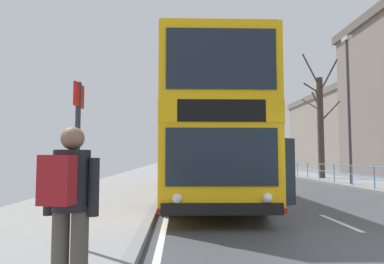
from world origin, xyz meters
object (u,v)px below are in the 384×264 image
Objects in this scene: background_building_00 at (346,131)px; bus_stop_sign_near at (77,144)px; bare_tree_far_00 at (320,123)px; double_decker_bus_main at (205,134)px; pedestrian_with_backpack at (69,200)px; street_lamp_far_side at (349,97)px; bare_tree_far_01 at (267,144)px.

bus_stop_sign_near is at bearing -121.59° from background_building_00.
double_decker_bus_main is at bearing -131.39° from bare_tree_far_00.
street_lamp_far_side reaches higher than pedestrian_with_backpack.
bus_stop_sign_near is 15.69m from street_lamp_far_side.
street_lamp_far_side is at bearing 48.73° from bus_stop_sign_near.
pedestrian_with_backpack is 17.04m from street_lamp_far_side.
street_lamp_far_side is at bearing -95.28° from bare_tree_far_00.
double_decker_bus_main is 4.37× the size of bus_stop_sign_near.
bare_tree_far_01 is 0.30× the size of background_building_00.
street_lamp_far_side reaches higher than double_decker_bus_main.
street_lamp_far_side is 27.54m from background_building_00.
bare_tree_far_01 is at bearing 88.51° from street_lamp_far_side.
double_decker_bus_main reaches higher than bus_stop_sign_near.
background_building_00 is at bearing 60.38° from pedestrian_with_backpack.
double_decker_bus_main is at bearing -148.78° from street_lamp_far_side.
bus_stop_sign_near reaches higher than pedestrian_with_backpack.
bare_tree_far_00 is (10.06, 18.17, 2.54)m from pedestrian_with_backpack.
pedestrian_with_backpack is at bearing -125.30° from street_lamp_far_side.
double_decker_bus_main is 0.63× the size of background_building_00.
pedestrian_with_backpack is at bearing -118.97° from bare_tree_far_00.
bare_tree_far_01 is (0.05, 13.78, -0.88)m from bare_tree_far_00.
street_lamp_far_side reaches higher than bare_tree_far_01.
bare_tree_far_00 reaches higher than bare_tree_far_01.
street_lamp_far_side reaches higher than bus_stop_sign_near.
background_building_00 reaches higher than bare_tree_far_00.
street_lamp_far_side is (9.64, 13.62, 3.42)m from pedestrian_with_backpack.
background_building_00 is (11.73, 20.16, 1.01)m from bare_tree_far_00.
bare_tree_far_01 is (10.12, 31.95, 1.67)m from pedestrian_with_backpack.
pedestrian_with_backpack is 0.09× the size of background_building_00.
background_building_00 reaches higher than pedestrian_with_backpack.
bare_tree_far_01 reaches higher than double_decker_bus_main.
bare_tree_far_01 is (0.48, 18.33, -1.75)m from street_lamp_far_side.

